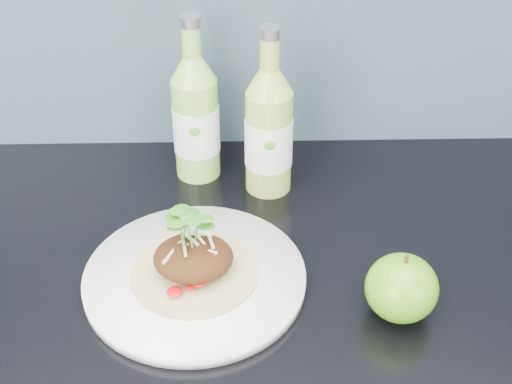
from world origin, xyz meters
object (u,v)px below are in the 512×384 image
dinner_plate (195,278)px  cider_bottle_right (269,131)px  green_apple (402,288)px  cider_bottle_left (196,118)px

dinner_plate → cider_bottle_right: 0.25m
dinner_plate → green_apple: size_ratio=3.01×
dinner_plate → cider_bottle_left: (-0.01, 0.25, 0.09)m
dinner_plate → cider_bottle_left: 0.27m
dinner_plate → green_apple: bearing=-13.2°
dinner_plate → cider_bottle_left: size_ratio=1.36×
green_apple → cider_bottle_right: bearing=118.9°
green_apple → cider_bottle_left: bearing=129.5°
dinner_plate → cider_bottle_left: cider_bottle_left is taller
dinner_plate → cider_bottle_right: (0.10, 0.21, 0.09)m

